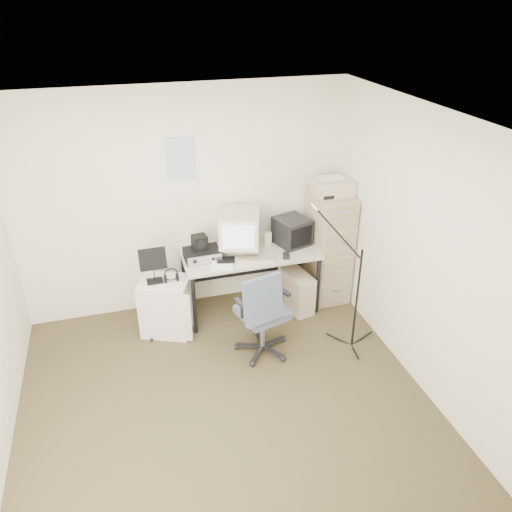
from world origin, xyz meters
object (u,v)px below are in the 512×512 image
object	(u,v)px
desk	(250,280)
side_cart	(166,306)
office_chair	(262,311)
filing_cabinet	(328,246)

from	to	relation	value
desk	side_cart	distance (m)	1.00
desk	office_chair	xyz separation A→B (m)	(-0.10, -0.80, 0.13)
desk	office_chair	world-z (taller)	office_chair
filing_cabinet	office_chair	distance (m)	1.35
office_chair	filing_cabinet	bearing A→B (deg)	22.62
filing_cabinet	side_cart	size ratio (longest dim) A/B	2.10
office_chair	side_cart	distance (m)	1.10
filing_cabinet	side_cart	xyz separation A→B (m)	(-1.93, -0.20, -0.34)
side_cart	desk	bearing A→B (deg)	32.96
desk	office_chair	bearing A→B (deg)	-97.20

